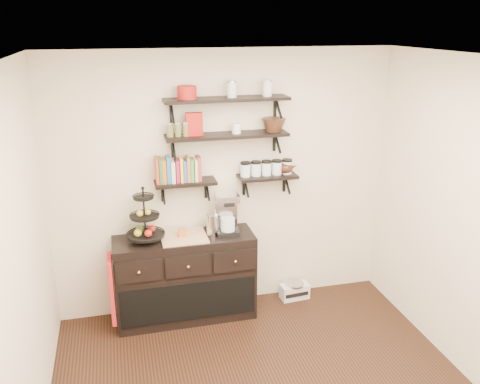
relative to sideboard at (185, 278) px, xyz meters
name	(u,v)px	position (x,y,z in m)	size (l,w,h in m)	color
ceiling	(282,62)	(0.47, -1.51, 2.25)	(3.50, 3.50, 0.02)	white
back_wall	(225,184)	(0.47, 0.24, 0.90)	(3.50, 0.02, 2.70)	beige
left_wall	(13,287)	(-1.28, -1.51, 0.90)	(0.02, 3.50, 2.70)	beige
shelf_top	(227,99)	(0.47, 0.10, 1.78)	(1.20, 0.27, 0.23)	black
shelf_mid	(227,136)	(0.47, 0.10, 1.43)	(1.20, 0.27, 0.23)	black
shelf_low_left	(185,183)	(0.05, 0.12, 0.98)	(0.60, 0.25, 0.23)	black
shelf_low_right	(267,177)	(0.89, 0.12, 0.98)	(0.60, 0.25, 0.23)	black
cookbooks	(180,170)	(0.00, 0.12, 1.11)	(0.43, 0.15, 0.26)	#B73E16
glass_canisters	(266,169)	(0.88, 0.12, 1.06)	(0.54, 0.10, 0.13)	silver
sideboard	(185,278)	(0.00, 0.00, 0.00)	(1.40, 0.50, 0.92)	black
fruit_stand	(145,223)	(-0.37, 0.00, 0.63)	(0.36, 0.36, 0.54)	black
candle	(182,232)	(-0.01, 0.00, 0.50)	(0.08, 0.08, 0.08)	#B25F29
coffee_maker	(227,214)	(0.44, 0.03, 0.65)	(0.24, 0.23, 0.42)	black
thermal_carafe	(212,225)	(0.29, -0.02, 0.56)	(0.11, 0.11, 0.22)	silver
apron	(112,289)	(-0.73, -0.10, 0.02)	(0.04, 0.29, 0.67)	maroon
radio	(295,291)	(1.22, 0.08, -0.36)	(0.32, 0.23, 0.19)	silver
recipe_box	(194,124)	(0.15, 0.10, 1.56)	(0.16, 0.06, 0.22)	#9F1812
walnut_bowl	(274,125)	(0.94, 0.10, 1.51)	(0.24, 0.24, 0.13)	black
ramekins	(236,128)	(0.56, 0.10, 1.50)	(0.09, 0.09, 0.10)	white
teapot	(286,167)	(1.09, 0.12, 1.07)	(0.19, 0.14, 0.14)	#3A1A11
red_pot	(187,92)	(0.09, 0.10, 1.86)	(0.18, 0.18, 0.12)	#9F1812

